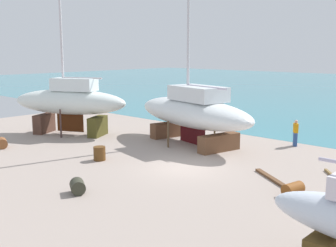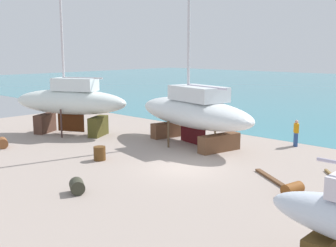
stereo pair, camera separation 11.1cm
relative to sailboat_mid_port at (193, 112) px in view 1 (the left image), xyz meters
The scene contains 10 objects.
ground_plane 7.37m from the sailboat_mid_port, 63.22° to the right, with size 44.14×44.14×0.00m, color gray.
sailboat_mid_port is the anchor object (origin of this frame).
sailboat_far_slipway 9.05m from the sailboat_mid_port, 156.74° to the right, with size 8.68×5.94×15.87m.
worker 6.51m from the sailboat_mid_port, 36.62° to the left, with size 0.46×0.49×1.66m.
barrel_rust_mid 10.92m from the sailboat_mid_port, 77.07° to the right, with size 0.60×0.60×0.77m, color #303125.
barrel_by_slipway 11.97m from the sailboat_mid_port, 131.23° to the right, with size 0.62×0.62×0.85m, color brown.
barrel_tipped_center 10.36m from the sailboat_mid_port, 26.67° to the right, with size 0.53×0.53×0.92m, color brown.
barrel_ochre 6.91m from the sailboat_mid_port, 99.75° to the right, with size 0.65×0.65×0.76m, color #573516.
timber_short_cross 9.83m from the sailboat_mid_port, ahead, with size 2.58×0.12×0.12m, color olive.
timber_long_aft 8.51m from the sailboat_mid_port, 24.14° to the right, with size 3.15×0.24×0.12m, color brown.
Camera 1 is at (13.15, -15.37, 5.89)m, focal length 43.92 mm.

